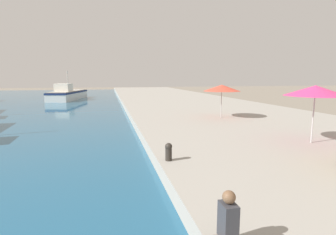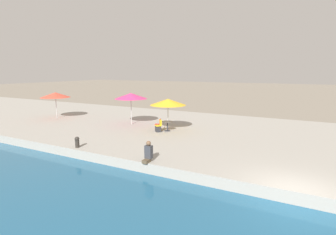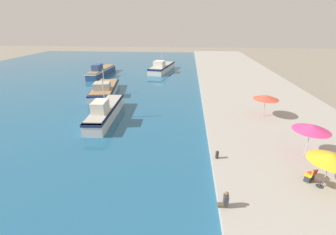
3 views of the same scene
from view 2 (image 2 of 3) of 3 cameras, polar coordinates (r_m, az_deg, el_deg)
name	(u,v)px [view 2 (image 2 of 3)]	position (r m, az deg, el deg)	size (l,w,h in m)	color
ground_plane	(294,206)	(11.56, 25.73, -16.97)	(200.00, 200.00, 0.00)	gray
cafe_umbrella_pink	(168,102)	(19.56, 0.00, 3.39)	(2.68, 2.68, 2.41)	#B7B7B7
cafe_umbrella_white	(131,96)	(22.03, -8.08, 4.67)	(2.70, 2.70, 2.65)	#B7B7B7
cafe_umbrella_striped	(55,95)	(26.95, -23.32, 4.54)	(2.72, 2.72, 2.46)	#B7B7B7
cafe_table	(167,124)	(19.64, -0.14, -1.43)	(0.80, 0.80, 0.74)	#333338
cafe_chair_left	(158,128)	(19.42, -2.10, -2.20)	(0.59, 0.58, 0.91)	#2D2D33
cafe_chair_right	(158,127)	(19.77, -2.22, -1.98)	(0.53, 0.55, 0.91)	#2D2D33
person_at_quay	(148,153)	(13.21, -4.33, -7.61)	(0.57, 0.36, 1.06)	brown
mooring_bollard	(77,142)	(16.44, -19.17, -5.01)	(0.26, 0.26, 0.65)	#2D2823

